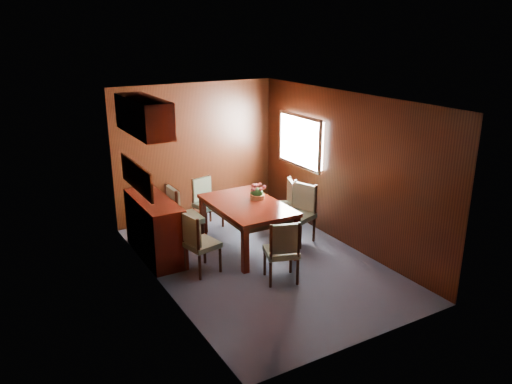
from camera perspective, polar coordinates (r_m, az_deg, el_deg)
ground at (r=7.43m, az=0.54°, el=-8.00°), size 4.50×4.50×0.00m
room_shell at (r=7.09m, az=-1.52°, el=4.75°), size 3.06×4.52×2.41m
sideboard at (r=7.61m, az=-11.50°, el=-4.01°), size 0.48×1.40×0.90m
dining_table at (r=7.65m, az=-1.03°, el=-2.04°), size 0.99×1.58×0.74m
chair_left_near at (r=6.96m, az=-6.69°, el=-5.49°), size 0.48×0.50×0.90m
chair_left_far at (r=7.77m, az=-8.63°, el=-2.48°), size 0.46×0.48×1.01m
chair_right_near at (r=7.98m, az=5.09°, el=-2.02°), size 0.56×0.57×0.95m
chair_right_far at (r=8.41m, az=3.34°, el=-1.16°), size 0.53×0.54×0.89m
chair_head at (r=6.68m, az=3.05°, el=-6.45°), size 0.54×0.53×0.90m
chair_foot at (r=8.60m, az=-5.79°, el=-0.86°), size 0.49×0.48×0.87m
flower_centerpiece at (r=7.78m, az=0.16°, el=0.07°), size 0.25×0.25×0.25m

